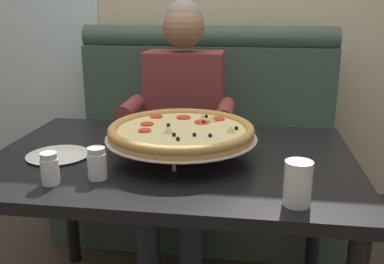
{
  "coord_description": "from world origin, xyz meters",
  "views": [
    {
      "loc": [
        0.28,
        -1.46,
        1.26
      ],
      "look_at": [
        0.07,
        0.05,
        0.8
      ],
      "focal_mm": 40.7,
      "sensor_mm": 36.0,
      "label": 1
    }
  ],
  "objects_px": {
    "booth_bench": "(202,156)",
    "patio_chair": "(77,88)",
    "plate_near_left": "(58,153)",
    "drinking_glass": "(298,186)",
    "pizza": "(181,132)",
    "shaker_pepper_flakes": "(97,165)",
    "diner_main": "(181,115)",
    "shaker_oregano": "(50,171)",
    "dining_table": "(172,177)"
  },
  "relations": [
    {
      "from": "booth_bench",
      "to": "patio_chair",
      "type": "xyz_separation_m",
      "value": [
        -1.28,
        1.28,
        0.13
      ]
    },
    {
      "from": "plate_near_left",
      "to": "drinking_glass",
      "type": "bearing_deg",
      "value": -18.91
    },
    {
      "from": "pizza",
      "to": "patio_chair",
      "type": "relative_size",
      "value": 0.63
    },
    {
      "from": "pizza",
      "to": "shaker_pepper_flakes",
      "type": "xyz_separation_m",
      "value": [
        -0.23,
        -0.24,
        -0.05
      ]
    },
    {
      "from": "diner_main",
      "to": "plate_near_left",
      "type": "bearing_deg",
      "value": -114.89
    },
    {
      "from": "booth_bench",
      "to": "shaker_pepper_flakes",
      "type": "relative_size",
      "value": 14.92
    },
    {
      "from": "drinking_glass",
      "to": "patio_chair",
      "type": "relative_size",
      "value": 0.15
    },
    {
      "from": "booth_bench",
      "to": "drinking_glass",
      "type": "bearing_deg",
      "value": -71.9
    },
    {
      "from": "booth_bench",
      "to": "drinking_glass",
      "type": "xyz_separation_m",
      "value": [
        0.41,
        -1.26,
        0.39
      ]
    },
    {
      "from": "booth_bench",
      "to": "diner_main",
      "type": "distance_m",
      "value": 0.42
    },
    {
      "from": "shaker_oregano",
      "to": "drinking_glass",
      "type": "xyz_separation_m",
      "value": [
        0.73,
        -0.04,
        0.01
      ]
    },
    {
      "from": "dining_table",
      "to": "patio_chair",
      "type": "distance_m",
      "value": 2.54
    },
    {
      "from": "shaker_oregano",
      "to": "patio_chair",
      "type": "relative_size",
      "value": 0.12
    },
    {
      "from": "dining_table",
      "to": "shaker_oregano",
      "type": "bearing_deg",
      "value": -136.26
    },
    {
      "from": "dining_table",
      "to": "patio_chair",
      "type": "xyz_separation_m",
      "value": [
        -1.28,
        2.19,
        -0.12
      ]
    },
    {
      "from": "dining_table",
      "to": "shaker_pepper_flakes",
      "type": "xyz_separation_m",
      "value": [
        -0.19,
        -0.24,
        0.13
      ]
    },
    {
      "from": "plate_near_left",
      "to": "patio_chair",
      "type": "relative_size",
      "value": 0.26
    },
    {
      "from": "booth_bench",
      "to": "diner_main",
      "type": "xyz_separation_m",
      "value": [
        -0.07,
        -0.27,
        0.31
      ]
    },
    {
      "from": "plate_near_left",
      "to": "patio_chair",
      "type": "distance_m",
      "value": 2.43
    },
    {
      "from": "plate_near_left",
      "to": "drinking_glass",
      "type": "height_order",
      "value": "drinking_glass"
    },
    {
      "from": "pizza",
      "to": "shaker_pepper_flakes",
      "type": "distance_m",
      "value": 0.33
    },
    {
      "from": "booth_bench",
      "to": "dining_table",
      "type": "relative_size",
      "value": 1.17
    },
    {
      "from": "booth_bench",
      "to": "diner_main",
      "type": "relative_size",
      "value": 1.2
    },
    {
      "from": "shaker_oregano",
      "to": "patio_chair",
      "type": "height_order",
      "value": "patio_chair"
    },
    {
      "from": "booth_bench",
      "to": "drinking_glass",
      "type": "distance_m",
      "value": 1.38
    },
    {
      "from": "diner_main",
      "to": "drinking_glass",
      "type": "height_order",
      "value": "diner_main"
    },
    {
      "from": "dining_table",
      "to": "plate_near_left",
      "type": "bearing_deg",
      "value": -170.97
    },
    {
      "from": "shaker_pepper_flakes",
      "to": "drinking_glass",
      "type": "relative_size",
      "value": 0.81
    },
    {
      "from": "diner_main",
      "to": "shaker_pepper_flakes",
      "type": "relative_size",
      "value": 12.47
    },
    {
      "from": "booth_bench",
      "to": "dining_table",
      "type": "xyz_separation_m",
      "value": [
        0.0,
        -0.92,
        0.25
      ]
    },
    {
      "from": "diner_main",
      "to": "pizza",
      "type": "bearing_deg",
      "value": -80.43
    },
    {
      "from": "diner_main",
      "to": "pizza",
      "type": "relative_size",
      "value": 2.36
    },
    {
      "from": "shaker_pepper_flakes",
      "to": "plate_near_left",
      "type": "height_order",
      "value": "shaker_pepper_flakes"
    },
    {
      "from": "drinking_glass",
      "to": "plate_near_left",
      "type": "bearing_deg",
      "value": 161.09
    },
    {
      "from": "pizza",
      "to": "shaker_oregano",
      "type": "bearing_deg",
      "value": -139.52
    },
    {
      "from": "dining_table",
      "to": "shaker_pepper_flakes",
      "type": "height_order",
      "value": "shaker_pepper_flakes"
    },
    {
      "from": "diner_main",
      "to": "shaker_pepper_flakes",
      "type": "xyz_separation_m",
      "value": [
        -0.12,
        -0.89,
        0.06
      ]
    },
    {
      "from": "dining_table",
      "to": "plate_near_left",
      "type": "distance_m",
      "value": 0.42
    },
    {
      "from": "booth_bench",
      "to": "pizza",
      "type": "relative_size",
      "value": 2.82
    },
    {
      "from": "dining_table",
      "to": "patio_chair",
      "type": "height_order",
      "value": "patio_chair"
    },
    {
      "from": "booth_bench",
      "to": "diner_main",
      "type": "height_order",
      "value": "diner_main"
    },
    {
      "from": "diner_main",
      "to": "shaker_pepper_flakes",
      "type": "height_order",
      "value": "diner_main"
    },
    {
      "from": "pizza",
      "to": "shaker_oregano",
      "type": "xyz_separation_m",
      "value": [
        -0.35,
        -0.3,
        -0.05
      ]
    },
    {
      "from": "booth_bench",
      "to": "drinking_glass",
      "type": "height_order",
      "value": "booth_bench"
    },
    {
      "from": "diner_main",
      "to": "shaker_oregano",
      "type": "xyz_separation_m",
      "value": [
        -0.24,
        -0.95,
        0.06
      ]
    },
    {
      "from": "pizza",
      "to": "patio_chair",
      "type": "bearing_deg",
      "value": 120.89
    },
    {
      "from": "drinking_glass",
      "to": "patio_chair",
      "type": "bearing_deg",
      "value": 123.67
    },
    {
      "from": "booth_bench",
      "to": "plate_near_left",
      "type": "relative_size",
      "value": 6.73
    },
    {
      "from": "dining_table",
      "to": "shaker_oregano",
      "type": "height_order",
      "value": "shaker_oregano"
    },
    {
      "from": "dining_table",
      "to": "shaker_oregano",
      "type": "xyz_separation_m",
      "value": [
        -0.32,
        -0.31,
        0.13
      ]
    }
  ]
}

